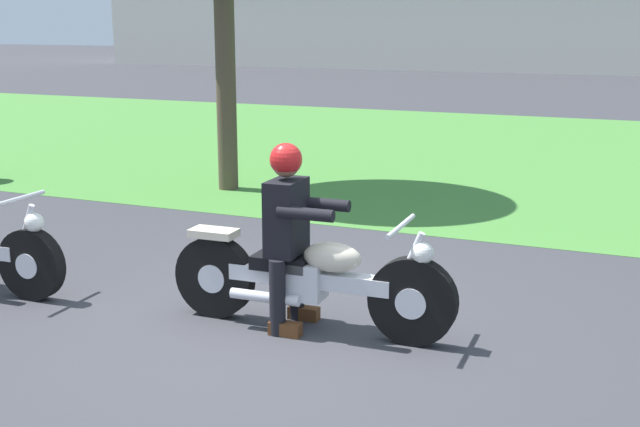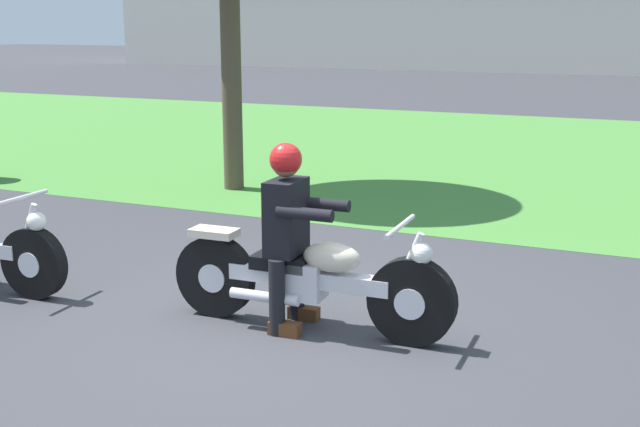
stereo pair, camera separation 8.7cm
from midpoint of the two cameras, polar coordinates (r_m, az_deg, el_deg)
ground at (r=6.11m, az=-3.47°, el=-8.42°), size 120.00×120.00×0.00m
grass_verge at (r=14.67m, az=13.47°, el=4.08°), size 60.00×12.00×0.01m
motorcycle_lead at (r=6.06m, az=-0.31°, el=-4.62°), size 2.23×0.66×0.88m
rider_lead at (r=6.01m, az=-1.79°, el=-0.57°), size 0.56×0.48×1.40m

